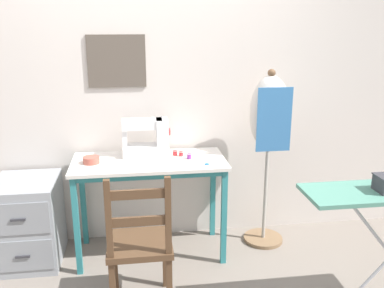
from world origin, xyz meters
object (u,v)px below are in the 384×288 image
(sewing_machine, at_px, (148,138))
(thread_spool_near_machine, at_px, (175,153))
(wooden_chair, at_px, (140,245))
(scissors, at_px, (210,164))
(thread_spool_mid_table, at_px, (181,154))
(filing_cabinet, at_px, (29,221))
(fabric_bowl, at_px, (91,160))
(thread_spool_far_edge, at_px, (189,156))
(dress_form, at_px, (269,123))

(sewing_machine, bearing_deg, thread_spool_near_machine, -11.73)
(wooden_chair, bearing_deg, scissors, 43.05)
(sewing_machine, distance_m, wooden_chair, 0.91)
(thread_spool_mid_table, relative_size, filing_cabinet, 0.06)
(sewing_machine, height_order, wooden_chair, sewing_machine)
(thread_spool_near_machine, bearing_deg, fabric_bowl, -171.04)
(thread_spool_far_edge, bearing_deg, scissors, -45.90)
(fabric_bowl, bearing_deg, thread_spool_far_edge, -0.28)
(scissors, height_order, thread_spool_mid_table, thread_spool_mid_table)
(sewing_machine, bearing_deg, wooden_chair, -97.12)
(thread_spool_far_edge, bearing_deg, thread_spool_near_machine, 133.73)
(fabric_bowl, relative_size, thread_spool_far_edge, 2.87)
(thread_spool_near_machine, xyz_separation_m, dress_form, (0.73, -0.03, 0.22))
(thread_spool_mid_table, xyz_separation_m, dress_form, (0.68, -0.01, 0.22))
(sewing_machine, xyz_separation_m, wooden_chair, (-0.10, -0.78, -0.47))
(thread_spool_near_machine, xyz_separation_m, thread_spool_far_edge, (0.10, -0.10, 0.00))
(thread_spool_mid_table, relative_size, wooden_chair, 0.04)
(wooden_chair, bearing_deg, filing_cabinet, 140.76)
(fabric_bowl, xyz_separation_m, thread_spool_far_edge, (0.72, -0.00, -0.01))
(fabric_bowl, distance_m, thread_spool_near_machine, 0.63)
(thread_spool_mid_table, distance_m, thread_spool_far_edge, 0.09)
(thread_spool_near_machine, height_order, filing_cabinet, thread_spool_near_machine)
(sewing_machine, distance_m, thread_spool_mid_table, 0.28)
(filing_cabinet, bearing_deg, sewing_machine, 7.03)
(scissors, distance_m, filing_cabinet, 1.43)
(thread_spool_mid_table, height_order, thread_spool_far_edge, thread_spool_far_edge)
(thread_spool_mid_table, relative_size, thread_spool_far_edge, 0.95)
(sewing_machine, relative_size, thread_spool_near_machine, 8.59)
(sewing_machine, distance_m, filing_cabinet, 1.09)
(thread_spool_mid_table, bearing_deg, filing_cabinet, -177.65)
(sewing_machine, height_order, scissors, sewing_machine)
(dress_form, bearing_deg, thread_spool_far_edge, -173.41)
(dress_form, bearing_deg, fabric_bowl, -177.05)
(fabric_bowl, relative_size, wooden_chair, 0.13)
(scissors, relative_size, thread_spool_far_edge, 2.92)
(thread_spool_near_machine, distance_m, filing_cabinet, 1.21)
(thread_spool_mid_table, distance_m, dress_form, 0.72)
(wooden_chair, bearing_deg, thread_spool_far_edge, 58.11)
(thread_spool_near_machine, height_order, thread_spool_mid_table, thread_spool_near_machine)
(fabric_bowl, xyz_separation_m, scissors, (0.85, -0.14, -0.02))
(thread_spool_far_edge, distance_m, filing_cabinet, 1.30)
(thread_spool_mid_table, xyz_separation_m, thread_spool_far_edge, (0.05, -0.08, 0.00))
(wooden_chair, xyz_separation_m, dress_form, (1.03, 0.71, 0.57))
(thread_spool_far_edge, bearing_deg, dress_form, 6.59)
(sewing_machine, relative_size, filing_cabinet, 0.56)
(wooden_chair, distance_m, dress_form, 1.37)
(thread_spool_far_edge, bearing_deg, fabric_bowl, 179.72)
(fabric_bowl, bearing_deg, filing_cabinet, 176.82)
(scissors, relative_size, thread_spool_mid_table, 3.07)
(sewing_machine, relative_size, scissors, 2.99)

